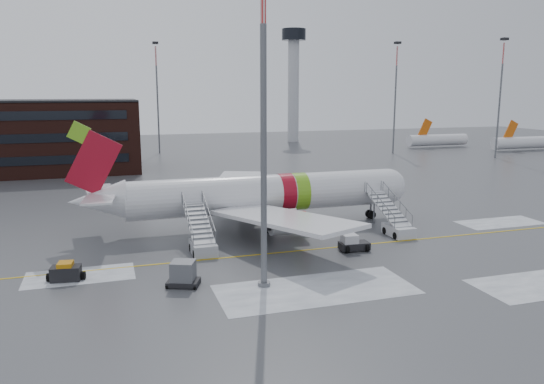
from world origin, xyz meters
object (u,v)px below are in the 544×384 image
object	(u,v)px
airstair_fwd	(395,223)
baggage_tractor	(66,273)
airstair_aft	(201,240)
airliner	(257,195)
light_mast_near	(264,119)
uld_container	(183,274)
pushback_tug	(352,243)

from	to	relation	value
airstair_fwd	baggage_tractor	distance (m)	30.15
airstair_fwd	airstair_aft	distance (m)	19.03
airliner	light_mast_near	distance (m)	18.72
airstair_fwd	light_mast_near	world-z (taller)	light_mast_near
airliner	baggage_tractor	xyz separation A→B (m)	(-17.76, -10.71, -2.82)
airstair_aft	light_mast_near	bearing A→B (deg)	-73.76
airstair_fwd	uld_container	size ratio (longest dim) A/B	2.88
pushback_tug	uld_container	world-z (taller)	uld_container
airstair_fwd	baggage_tractor	size ratio (longest dim) A/B	2.76
pushback_tug	uld_container	bearing A→B (deg)	-164.98
airstair_aft	pushback_tug	size ratio (longest dim) A/B	2.91
baggage_tractor	airstair_aft	bearing A→B (deg)	21.07
airliner	airstair_aft	bearing A→B (deg)	-136.66
baggage_tractor	light_mast_near	size ratio (longest dim) A/B	0.12
baggage_tractor	pushback_tug	bearing A→B (deg)	1.14
uld_container	light_mast_near	bearing A→B (deg)	-17.98
airstair_aft	uld_container	size ratio (longest dim) A/B	2.88
airstair_aft	airliner	bearing A→B (deg)	43.34
airstair_aft	uld_container	xyz separation A→B (m)	(-2.71, -7.83, -0.21)
baggage_tractor	light_mast_near	distance (m)	18.54
pushback_tug	light_mast_near	distance (m)	16.12
airstair_aft	pushback_tug	distance (m)	13.22
baggage_tractor	light_mast_near	bearing A→B (deg)	-21.80
airstair_fwd	pushback_tug	world-z (taller)	airstair_fwd
pushback_tug	uld_container	xyz separation A→B (m)	(-15.40, -4.13, 0.20)
airliner	airstair_fwd	world-z (taller)	airliner
pushback_tug	airstair_fwd	bearing A→B (deg)	30.27
airstair_fwd	uld_container	world-z (taller)	airstair_fwd
airstair_fwd	airstair_aft	world-z (taller)	same
pushback_tug	uld_container	distance (m)	15.94
light_mast_near	baggage_tractor	bearing A→B (deg)	158.20
airstair_fwd	uld_container	distance (m)	23.11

